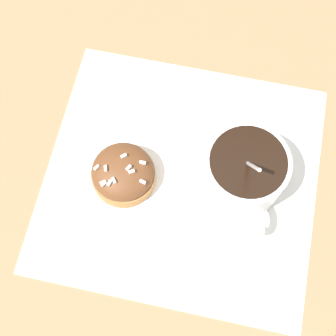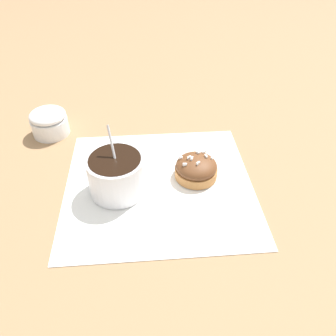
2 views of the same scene
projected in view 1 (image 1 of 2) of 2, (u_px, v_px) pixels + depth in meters
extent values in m
plane|color=#93704C|center=(178.00, 177.00, 0.57)|extent=(3.00, 3.00, 0.00)
cube|color=white|center=(178.00, 177.00, 0.57)|extent=(0.36, 0.34, 0.00)
cylinder|color=white|center=(241.00, 175.00, 0.53)|extent=(0.09, 0.09, 0.07)
cylinder|color=black|center=(244.00, 166.00, 0.51)|extent=(0.08, 0.08, 0.01)
torus|color=white|center=(253.00, 219.00, 0.51)|extent=(0.02, 0.04, 0.04)
ellipsoid|color=silver|center=(241.00, 205.00, 0.55)|extent=(0.02, 0.03, 0.01)
cylinder|color=silver|center=(244.00, 160.00, 0.51)|extent=(0.01, 0.06, 0.11)
cylinder|color=#B2753D|center=(121.00, 175.00, 0.56)|extent=(0.08, 0.08, 0.02)
ellipsoid|color=brown|center=(119.00, 171.00, 0.55)|extent=(0.07, 0.07, 0.03)
cube|color=white|center=(100.00, 182.00, 0.53)|extent=(0.01, 0.01, 0.00)
cube|color=white|center=(121.00, 156.00, 0.53)|extent=(0.01, 0.01, 0.00)
cube|color=white|center=(111.00, 180.00, 0.52)|extent=(0.01, 0.01, 0.00)
cube|color=white|center=(125.00, 168.00, 0.53)|extent=(0.01, 0.01, 0.00)
cube|color=white|center=(139.00, 163.00, 0.53)|extent=(0.01, 0.00, 0.00)
cube|color=white|center=(139.00, 182.00, 0.53)|extent=(0.01, 0.01, 0.00)
cube|color=white|center=(128.00, 171.00, 0.53)|extent=(0.01, 0.01, 0.00)
cube|color=white|center=(93.00, 167.00, 0.53)|extent=(0.01, 0.01, 0.00)
cube|color=white|center=(106.00, 182.00, 0.53)|extent=(0.01, 0.01, 0.00)
cube|color=white|center=(100.00, 184.00, 0.53)|extent=(0.01, 0.01, 0.00)
cube|color=white|center=(102.00, 168.00, 0.53)|extent=(0.00, 0.01, 0.00)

